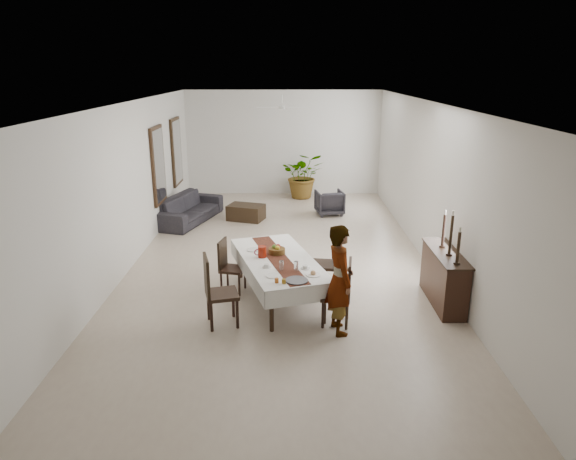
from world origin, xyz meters
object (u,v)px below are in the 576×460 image
at_px(red_pitcher, 262,252).
at_px(sofa, 189,209).
at_px(sideboard_body, 444,278).
at_px(dining_table_top, 278,260).
at_px(woman, 340,280).

distance_m(red_pitcher, sofa, 5.13).
distance_m(red_pitcher, sideboard_body, 3.10).
bearing_deg(dining_table_top, red_pitcher, 149.04).
bearing_deg(red_pitcher, sideboard_body, -4.67).
relative_size(red_pitcher, sofa, 0.08).
bearing_deg(sideboard_body, sofa, 136.87).
relative_size(dining_table_top, sofa, 1.00).
distance_m(dining_table_top, sideboard_body, 2.81).
bearing_deg(red_pitcher, sofa, 114.83).
bearing_deg(woman, sideboard_body, -74.88).
distance_m(dining_table_top, woman, 1.50).
height_order(red_pitcher, sofa, red_pitcher).
xyz_separation_m(dining_table_top, woman, (0.93, -1.17, 0.14)).
height_order(dining_table_top, sofa, dining_table_top).
height_order(red_pitcher, woman, woman).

